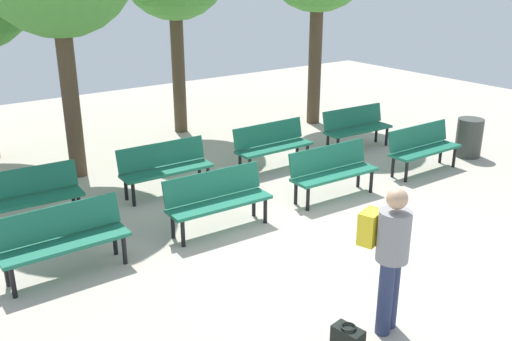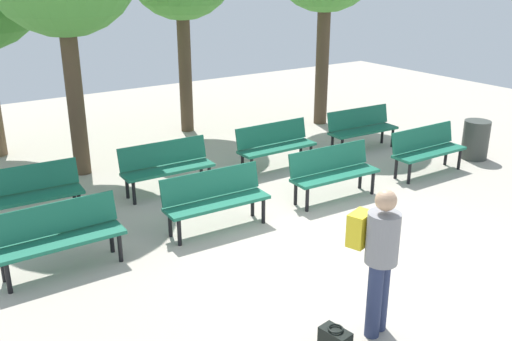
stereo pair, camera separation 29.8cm
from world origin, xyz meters
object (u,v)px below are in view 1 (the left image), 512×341
(bench_r0_c1, at_px, (217,197))
(bench_r0_c0, at_px, (63,237))
(bench_r0_c2, at_px, (332,169))
(bench_r1_c1, at_px, (165,165))
(trash_bin, at_px, (469,138))
(bench_r1_c0, at_px, (26,195))
(handbag, at_px, (348,339))
(visitor_with_backpack, at_px, (389,251))
(bench_r1_c3, at_px, (356,125))
(bench_r0_c3, at_px, (423,146))
(bench_r1_c2, at_px, (272,143))

(bench_r0_c1, bearing_deg, bench_r0_c0, -179.15)
(bench_r0_c2, distance_m, bench_r1_c1, 2.85)
(trash_bin, bearing_deg, bench_r0_c1, 178.68)
(bench_r1_c0, distance_m, handbag, 5.31)
(bench_r1_c1, height_order, trash_bin, bench_r1_c1)
(visitor_with_backpack, distance_m, trash_bin, 6.67)
(visitor_with_backpack, xyz_separation_m, handbag, (-0.58, -0.04, -0.80))
(bench_r0_c1, distance_m, bench_r1_c3, 4.83)
(bench_r1_c0, height_order, trash_bin, bench_r1_c0)
(bench_r0_c3, xyz_separation_m, bench_r1_c3, (0.03, 1.78, 0.00))
(bench_r0_c1, bearing_deg, bench_r1_c3, 22.05)
(bench_r0_c2, relative_size, bench_r1_c2, 1.01)
(bench_r1_c1, xyz_separation_m, trash_bin, (6.00, -1.87, -0.11))
(bench_r0_c3, relative_size, bench_r1_c3, 0.99)
(bench_r0_c0, xyz_separation_m, trash_bin, (8.31, -0.20, -0.11))
(handbag, bearing_deg, trash_bin, 25.22)
(handbag, bearing_deg, bench_r0_c1, 81.73)
(bench_r0_c2, xyz_separation_m, bench_r0_c3, (2.29, -0.06, 0.00))
(visitor_with_backpack, bearing_deg, bench_r1_c3, -150.74)
(bench_r1_c3, bearing_deg, visitor_with_backpack, -129.53)
(handbag, distance_m, trash_bin, 7.20)
(bench_r0_c2, xyz_separation_m, trash_bin, (3.81, -0.05, -0.11))
(bench_r0_c1, bearing_deg, trash_bin, 1.09)
(bench_r0_c1, bearing_deg, bench_r0_c3, 0.48)
(bench_r1_c3, bearing_deg, bench_r0_c3, -87.61)
(bench_r1_c1, height_order, bench_r1_c3, same)
(handbag, bearing_deg, visitor_with_backpack, 4.39)
(bench_r0_c1, distance_m, bench_r0_c3, 4.52)
(bench_r1_c0, xyz_separation_m, bench_r1_c2, (4.57, -0.11, 0.00))
(bench_r1_c2, relative_size, bench_r1_c3, 0.99)
(bench_r0_c3, relative_size, bench_r1_c2, 1.00)
(bench_r1_c2, xyz_separation_m, handbag, (-2.78, -4.88, -0.37))
(bench_r1_c1, bearing_deg, visitor_with_backpack, -87.13)
(bench_r0_c0, bearing_deg, bench_r1_c0, 90.02)
(visitor_with_backpack, height_order, trash_bin, visitor_with_backpack)
(bench_r0_c0, bearing_deg, bench_r1_c1, 36.31)
(bench_r0_c2, distance_m, bench_r1_c0, 4.86)
(bench_r0_c1, relative_size, bench_r1_c1, 1.00)
(bench_r0_c3, xyz_separation_m, bench_r1_c1, (-4.48, 1.88, 0.00))
(bench_r0_c3, height_order, handbag, bench_r0_c3)
(bench_r1_c2, height_order, bench_r1_c3, same)
(bench_r0_c2, height_order, visitor_with_backpack, visitor_with_backpack)
(bench_r0_c0, bearing_deg, bench_r1_c3, 13.34)
(bench_r1_c2, bearing_deg, visitor_with_backpack, -114.18)
(bench_r0_c3, height_order, visitor_with_backpack, visitor_with_backpack)
(handbag, bearing_deg, bench_r1_c3, 43.90)
(visitor_with_backpack, relative_size, trash_bin, 2.08)
(bench_r1_c1, bearing_deg, bench_r1_c2, 0.54)
(bench_r0_c1, distance_m, bench_r1_c2, 2.86)
(bench_r0_c2, relative_size, trash_bin, 2.04)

